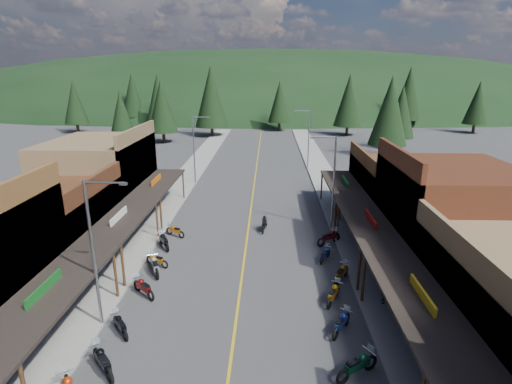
# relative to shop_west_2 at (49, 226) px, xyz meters

# --- Properties ---
(ground) EXTENTS (220.00, 220.00, 0.00)m
(ground) POSITION_rel_shop_west_2_xyz_m (13.75, -1.70, -2.53)
(ground) COLOR #38383A
(ground) RESTS_ON ground
(centerline) EXTENTS (0.15, 90.00, 0.01)m
(centerline) POSITION_rel_shop_west_2_xyz_m (13.75, 18.30, -2.53)
(centerline) COLOR gold
(centerline) RESTS_ON ground
(sidewalk_west) EXTENTS (3.40, 94.00, 0.15)m
(sidewalk_west) POSITION_rel_shop_west_2_xyz_m (5.05, 18.30, -2.46)
(sidewalk_west) COLOR gray
(sidewalk_west) RESTS_ON ground
(sidewalk_east) EXTENTS (3.40, 94.00, 0.15)m
(sidewalk_east) POSITION_rel_shop_west_2_xyz_m (22.45, 18.30, -2.46)
(sidewalk_east) COLOR gray
(sidewalk_east) RESTS_ON ground
(shop_west_2) EXTENTS (10.90, 9.00, 6.20)m
(shop_west_2) POSITION_rel_shop_west_2_xyz_m (0.00, 0.00, 0.00)
(shop_west_2) COLOR #3F2111
(shop_west_2) RESTS_ON ground
(shop_west_3) EXTENTS (10.90, 10.20, 8.20)m
(shop_west_3) POSITION_rel_shop_west_2_xyz_m (-0.03, 9.60, 0.99)
(shop_west_3) COLOR brown
(shop_west_3) RESTS_ON ground
(shop_east_2) EXTENTS (10.90, 9.00, 8.20)m
(shop_east_2) POSITION_rel_shop_west_2_xyz_m (27.54, 0.00, 0.99)
(shop_east_2) COLOR #562B19
(shop_east_2) RESTS_ON ground
(shop_east_3) EXTENTS (10.90, 10.20, 6.20)m
(shop_east_3) POSITION_rel_shop_west_2_xyz_m (27.51, 9.60, -0.00)
(shop_east_3) COLOR #4C2D16
(shop_east_3) RESTS_ON ground
(streetlight_0) EXTENTS (2.16, 0.18, 8.00)m
(streetlight_0) POSITION_rel_shop_west_2_xyz_m (6.80, -7.70, 1.93)
(streetlight_0) COLOR gray
(streetlight_0) RESTS_ON ground
(streetlight_1) EXTENTS (2.16, 0.18, 8.00)m
(streetlight_1) POSITION_rel_shop_west_2_xyz_m (6.80, 20.30, 1.93)
(streetlight_1) COLOR gray
(streetlight_1) RESTS_ON ground
(streetlight_2) EXTENTS (2.16, 0.18, 8.00)m
(streetlight_2) POSITION_rel_shop_west_2_xyz_m (20.71, 6.30, 1.93)
(streetlight_2) COLOR gray
(streetlight_2) RESTS_ON ground
(streetlight_3) EXTENTS (2.16, 0.18, 8.00)m
(streetlight_3) POSITION_rel_shop_west_2_xyz_m (20.71, 28.30, 1.93)
(streetlight_3) COLOR gray
(streetlight_3) RESTS_ON ground
(ridge_hill) EXTENTS (310.00, 140.00, 60.00)m
(ridge_hill) POSITION_rel_shop_west_2_xyz_m (13.75, 133.30, -2.53)
(ridge_hill) COLOR black
(ridge_hill) RESTS_ON ground
(pine_0) EXTENTS (5.04, 5.04, 11.00)m
(pine_0) POSITION_rel_shop_west_2_xyz_m (-26.25, 60.30, 3.95)
(pine_0) COLOR black
(pine_0) RESTS_ON ground
(pine_1) EXTENTS (5.88, 5.88, 12.50)m
(pine_1) POSITION_rel_shop_west_2_xyz_m (-10.25, 68.30, 4.70)
(pine_1) COLOR black
(pine_1) RESTS_ON ground
(pine_2) EXTENTS (6.72, 6.72, 14.00)m
(pine_2) POSITION_rel_shop_west_2_xyz_m (3.75, 56.30, 5.46)
(pine_2) COLOR black
(pine_2) RESTS_ON ground
(pine_3) EXTENTS (5.04, 5.04, 11.00)m
(pine_3) POSITION_rel_shop_west_2_xyz_m (17.75, 64.30, 3.95)
(pine_3) COLOR black
(pine_3) RESTS_ON ground
(pine_4) EXTENTS (5.88, 5.88, 12.50)m
(pine_4) POSITION_rel_shop_west_2_xyz_m (31.75, 58.30, 4.70)
(pine_4) COLOR black
(pine_4) RESTS_ON ground
(pine_5) EXTENTS (6.72, 6.72, 14.00)m
(pine_5) POSITION_rel_shop_west_2_xyz_m (47.75, 70.30, 5.46)
(pine_5) COLOR black
(pine_5) RESTS_ON ground
(pine_6) EXTENTS (5.04, 5.04, 11.00)m
(pine_6) POSITION_rel_shop_west_2_xyz_m (59.75, 62.30, 3.95)
(pine_6) COLOR black
(pine_6) RESTS_ON ground
(pine_7) EXTENTS (5.88, 5.88, 12.50)m
(pine_7) POSITION_rel_shop_west_2_xyz_m (-18.25, 74.30, 4.70)
(pine_7) COLOR black
(pine_7) RESTS_ON ground
(pine_8) EXTENTS (4.48, 4.48, 10.00)m
(pine_8) POSITION_rel_shop_west_2_xyz_m (-8.25, 38.30, 3.44)
(pine_8) COLOR black
(pine_8) RESTS_ON ground
(pine_9) EXTENTS (4.93, 4.93, 10.80)m
(pine_9) POSITION_rel_shop_west_2_xyz_m (37.75, 43.30, 3.85)
(pine_9) COLOR black
(pine_9) RESTS_ON ground
(pine_10) EXTENTS (5.38, 5.38, 11.60)m
(pine_10) POSITION_rel_shop_west_2_xyz_m (-4.25, 48.30, 4.25)
(pine_10) COLOR black
(pine_10) RESTS_ON ground
(pine_11) EXTENTS (5.82, 5.82, 12.40)m
(pine_11) POSITION_rel_shop_west_2_xyz_m (33.75, 36.30, 4.65)
(pine_11) COLOR black
(pine_11) RESTS_ON ground
(bike_west_4) EXTENTS (2.10, 2.26, 1.33)m
(bike_west_4) POSITION_rel_shop_west_2_xyz_m (8.14, -11.16, -1.87)
(bike_west_4) COLOR black
(bike_west_4) RESTS_ON ground
(bike_west_5) EXTENTS (1.75, 1.97, 1.14)m
(bike_west_5) POSITION_rel_shop_west_2_xyz_m (7.93, -8.41, -1.97)
(bike_west_5) COLOR black
(bike_west_5) RESTS_ON ground
(bike_west_6) EXTENTS (2.10, 2.01, 1.25)m
(bike_west_6) POSITION_rel_shop_west_2_xyz_m (8.02, -4.77, -1.91)
(bike_west_6) COLOR #620D0D
(bike_west_6) RESTS_ON ground
(bike_west_7) EXTENTS (1.70, 2.44, 1.33)m
(bike_west_7) POSITION_rel_shop_west_2_xyz_m (7.94, -2.04, -1.87)
(bike_west_7) COLOR gray
(bike_west_7) RESTS_ON ground
(bike_west_8) EXTENTS (1.97, 1.43, 1.08)m
(bike_west_8) POSITION_rel_shop_west_2_xyz_m (7.80, -0.99, -1.99)
(bike_west_8) COLOR #C5750E
(bike_west_8) RESTS_ON ground
(bike_west_9) EXTENTS (1.79, 2.32, 1.28)m
(bike_west_9) POSITION_rel_shop_west_2_xyz_m (7.53, 2.00, -1.89)
(bike_west_9) COLOR black
(bike_west_9) RESTS_ON ground
(bike_west_10) EXTENTS (1.96, 1.55, 1.09)m
(bike_west_10) POSITION_rel_shop_west_2_xyz_m (7.88, 4.22, -1.99)
(bike_west_10) COLOR #BE650D
(bike_west_10) RESTS_ON ground
(bike_east_4) EXTENTS (2.38, 1.93, 1.33)m
(bike_east_4) POSITION_rel_shop_west_2_xyz_m (19.42, -11.06, -1.87)
(bike_east_4) COLOR #0B3A24
(bike_east_4) RESTS_ON ground
(bike_east_5) EXTENTS (1.69, 2.13, 1.19)m
(bike_east_5) POSITION_rel_shop_west_2_xyz_m (19.27, -7.91, -1.94)
(bike_east_5) COLOR navy
(bike_east_5) RESTS_ON ground
(bike_east_6) EXTENTS (1.58, 2.25, 1.23)m
(bike_east_6) POSITION_rel_shop_west_2_xyz_m (19.29, -5.10, -1.92)
(bike_east_6) COLOR #AA6D0C
(bike_east_6) RESTS_ON ground
(bike_east_7) EXTENTS (1.72, 2.23, 1.24)m
(bike_east_7) POSITION_rel_shop_west_2_xyz_m (20.18, -2.61, -1.92)
(bike_east_7) COLOR #AF650C
(bike_east_7) RESTS_ON ground
(bike_east_8) EXTENTS (1.43, 1.95, 1.07)m
(bike_east_8) POSITION_rel_shop_west_2_xyz_m (19.52, 0.25, -2.00)
(bike_east_8) COLOR navy
(bike_east_8) RESTS_ON ground
(bike_east_9) EXTENTS (2.26, 1.87, 1.27)m
(bike_east_9) POSITION_rel_shop_west_2_xyz_m (20.19, 3.08, -1.90)
(bike_east_9) COLOR maroon
(bike_east_9) RESTS_ON ground
(rider_on_bike) EXTENTS (0.94, 2.00, 1.47)m
(rider_on_bike) POSITION_rel_shop_west_2_xyz_m (15.14, 5.63, -1.95)
(rider_on_bike) COLOR black
(rider_on_bike) RESTS_ON ground
(pedestrian_east_a) EXTENTS (0.44, 0.63, 1.65)m
(pedestrian_east_a) POSITION_rel_shop_west_2_xyz_m (22.14, -5.25, -1.56)
(pedestrian_east_a) COLOR black
(pedestrian_east_a) RESTS_ON sidewalk_east
(pedestrian_east_b) EXTENTS (1.03, 0.76, 1.89)m
(pedestrian_east_b) POSITION_rel_shop_west_2_xyz_m (21.57, 8.26, -1.44)
(pedestrian_east_b) COLOR brown
(pedestrian_east_b) RESTS_ON sidewalk_east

